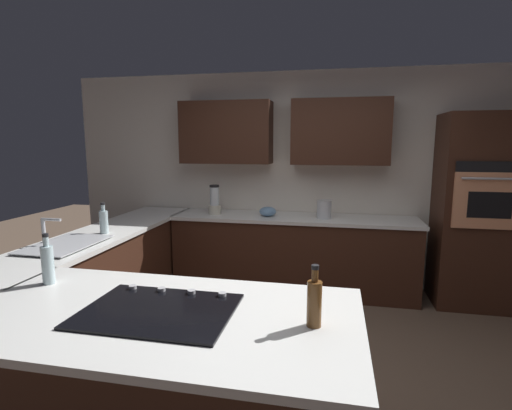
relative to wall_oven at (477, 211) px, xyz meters
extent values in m
plane|color=brown|center=(1.85, 1.72, -1.03)|extent=(14.00, 14.00, 0.00)
cube|color=silver|center=(1.85, -0.38, 0.27)|extent=(6.00, 0.10, 2.60)
cube|color=#381E14|center=(1.45, -0.16, 0.84)|extent=(1.10, 0.34, 0.74)
cube|color=#381E14|center=(2.80, -0.16, 0.84)|extent=(1.10, 0.34, 0.74)
cube|color=#381E14|center=(1.95, 0.00, -0.60)|extent=(2.80, 0.60, 0.86)
cube|color=silver|center=(1.95, 0.00, -0.15)|extent=(2.84, 0.64, 0.04)
cube|color=#381E14|center=(3.67, 1.17, -0.60)|extent=(0.60, 2.90, 0.86)
cube|color=silver|center=(3.67, 1.17, -0.15)|extent=(0.64, 2.94, 0.04)
cube|color=#381E14|center=(2.35, 2.72, -0.60)|extent=(1.96, 0.98, 0.86)
cube|color=silver|center=(2.35, 2.72, -0.15)|extent=(2.04, 1.06, 0.04)
cube|color=#381E14|center=(0.00, 0.00, 0.00)|extent=(0.80, 0.60, 2.06)
cube|color=tan|center=(0.00, 0.31, 0.16)|extent=(0.66, 0.03, 0.56)
cube|color=black|center=(0.00, 0.32, 0.12)|extent=(0.40, 0.01, 0.26)
cube|color=black|center=(0.00, 0.31, 0.49)|extent=(0.66, 0.02, 0.11)
cylinder|color=silver|center=(0.00, 0.35, 0.38)|extent=(0.56, 0.02, 0.02)
cube|color=#515456|center=(3.67, 1.52, -0.12)|extent=(0.40, 0.30, 0.02)
cube|color=#515456|center=(3.67, 1.86, -0.12)|extent=(0.40, 0.30, 0.02)
cube|color=#B7BABF|center=(3.67, 1.69, -0.11)|extent=(0.46, 0.70, 0.01)
cylinder|color=#B7BABF|center=(3.87, 1.69, -0.02)|extent=(0.03, 0.03, 0.22)
cylinder|color=#B7BABF|center=(3.79, 1.69, 0.09)|extent=(0.18, 0.02, 0.02)
cube|color=black|center=(2.35, 2.72, -0.12)|extent=(0.76, 0.56, 0.01)
cylinder|color=#B2B2B7|center=(2.08, 2.49, -0.11)|extent=(0.04, 0.04, 0.02)
cylinder|color=#B2B2B7|center=(2.26, 2.49, -0.11)|extent=(0.04, 0.04, 0.02)
cylinder|color=#B2B2B7|center=(2.44, 2.49, -0.11)|extent=(0.04, 0.04, 0.02)
cylinder|color=#B2B2B7|center=(2.62, 2.49, -0.11)|extent=(0.04, 0.04, 0.02)
cylinder|color=beige|center=(2.90, 0.03, -0.08)|extent=(0.15, 0.15, 0.11)
cylinder|color=silver|center=(2.90, 0.03, 0.09)|extent=(0.11, 0.11, 0.22)
cylinder|color=black|center=(2.90, 0.03, 0.21)|extent=(0.12, 0.12, 0.03)
ellipsoid|color=#668CB2|center=(2.25, 0.03, -0.08)|extent=(0.20, 0.20, 0.11)
cylinder|color=#B7BABF|center=(1.60, 0.03, -0.03)|extent=(0.16, 0.16, 0.21)
cylinder|color=silver|center=(3.62, 1.21, -0.02)|extent=(0.08, 0.08, 0.22)
cylinder|color=silver|center=(3.62, 1.21, 0.11)|extent=(0.04, 0.04, 0.06)
cylinder|color=black|center=(3.62, 1.21, 0.15)|extent=(0.04, 0.04, 0.02)
cylinder|color=silver|center=(3.18, 2.48, -0.02)|extent=(0.07, 0.07, 0.23)
cylinder|color=silver|center=(3.18, 2.48, 0.13)|extent=(0.03, 0.03, 0.06)
cylinder|color=black|center=(3.18, 2.48, 0.17)|extent=(0.04, 0.04, 0.02)
cylinder|color=brown|center=(1.56, 2.71, -0.02)|extent=(0.07, 0.07, 0.22)
cylinder|color=brown|center=(1.56, 2.71, 0.12)|extent=(0.03, 0.03, 0.06)
cylinder|color=black|center=(1.56, 2.71, 0.16)|extent=(0.03, 0.03, 0.02)
camera|label=1|loc=(1.49, 4.43, 0.72)|focal=27.15mm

